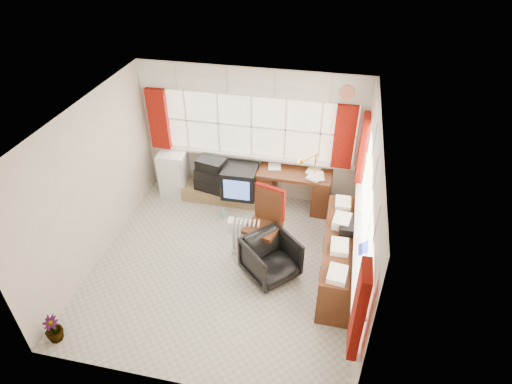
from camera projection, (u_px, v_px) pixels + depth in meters
ground at (225, 266)px, 6.72m from camera, size 4.00×4.00×0.00m
room_walls at (220, 187)px, 5.85m from camera, size 4.00×4.00×4.00m
window_back at (251, 153)px, 7.72m from camera, size 3.70×0.12×3.60m
window_right at (359, 238)px, 5.83m from camera, size 0.12×3.70×3.60m
curtains at (296, 163)px, 6.45m from camera, size 3.83×3.83×1.15m
overhead_cabinets at (304, 113)px, 6.02m from camera, size 3.98×3.98×0.48m
desk at (294, 187)px, 7.77m from camera, size 1.33×0.69×0.79m
desk_lamp at (316, 159)px, 7.28m from camera, size 0.17×0.15×0.46m
task_chair at (266, 220)px, 6.62m from camera, size 0.63×0.65×1.21m
office_chair at (271, 258)px, 6.38m from camera, size 1.02×1.02×0.67m
radiator at (246, 240)px, 6.79m from camera, size 0.46×0.21×0.67m
credenza at (339, 255)px, 6.35m from camera, size 0.50×2.00×0.85m
file_tray at (350, 226)px, 6.24m from camera, size 0.30×0.38×0.13m
tv_bench at (221, 193)px, 8.11m from camera, size 1.40×0.50×0.25m
crt_tv at (240, 181)px, 7.71m from camera, size 0.62×0.59×0.55m
hifi_stack at (212, 175)px, 7.84m from camera, size 0.67×0.51×0.63m
mini_fridge at (174, 172)px, 8.16m from camera, size 0.53×0.53×0.85m
spray_bottle_a at (211, 189)px, 8.14m from camera, size 0.14×0.15×0.33m
spray_bottle_b at (224, 213)px, 7.65m from camera, size 0.12×0.12×0.20m
flower_vase at (53, 329)px, 5.51m from camera, size 0.25×0.25×0.41m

